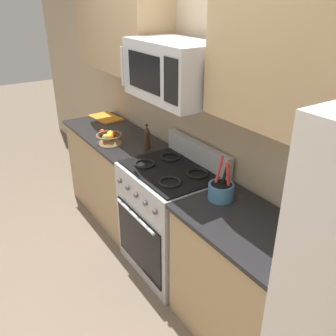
% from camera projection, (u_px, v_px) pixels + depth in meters
% --- Properties ---
extents(ground_plane, '(16.00, 16.00, 0.00)m').
position_uv_depth(ground_plane, '(104.00, 293.00, 2.90)').
color(ground_plane, '#6B5B4C').
extents(wall_back, '(8.00, 0.10, 2.60)m').
position_uv_depth(wall_back, '(210.00, 115.00, 2.83)').
color(wall_back, tan).
rests_on(wall_back, ground).
extents(counter_left, '(1.27, 0.59, 0.91)m').
position_uv_depth(counter_left, '(116.00, 174.00, 3.78)').
color(counter_left, tan).
rests_on(counter_left, ground).
extents(range_oven, '(0.76, 0.63, 1.09)m').
position_uv_depth(range_oven, '(170.00, 218.00, 3.01)').
color(range_oven, '#B2B5BA').
rests_on(range_oven, ground).
extents(counter_right, '(0.90, 0.59, 0.91)m').
position_uv_depth(counter_right, '(241.00, 281.00, 2.38)').
color(counter_right, tan).
rests_on(counter_right, ground).
extents(microwave, '(0.74, 0.44, 0.39)m').
position_uv_depth(microwave, '(174.00, 70.00, 2.50)').
color(microwave, '#B2B5BA').
extents(upper_cabinets_left, '(1.26, 0.34, 0.69)m').
position_uv_depth(upper_cabinets_left, '(121.00, 31.00, 3.26)').
color(upper_cabinets_left, tan).
extents(upper_cabinets_right, '(0.89, 0.34, 0.69)m').
position_uv_depth(upper_cabinets_right, '(287.00, 62.00, 1.84)').
color(upper_cabinets_right, tan).
extents(utensil_crock, '(0.17, 0.17, 0.29)m').
position_uv_depth(utensil_crock, '(221.00, 190.00, 2.42)').
color(utensil_crock, teal).
rests_on(utensil_crock, counter_right).
extents(fruit_basket, '(0.24, 0.24, 0.11)m').
position_uv_depth(fruit_basket, '(109.00, 138.00, 3.32)').
color(fruit_basket, brown).
rests_on(fruit_basket, counter_left).
extents(apple_loose, '(0.07, 0.07, 0.07)m').
position_uv_depth(apple_loose, '(103.00, 132.00, 3.49)').
color(apple_loose, red).
rests_on(apple_loose, counter_left).
extents(cutting_board, '(0.40, 0.28, 0.02)m').
position_uv_depth(cutting_board, '(106.00, 118.00, 3.99)').
color(cutting_board, orange).
rests_on(cutting_board, counter_left).
extents(bottle_soy, '(0.05, 0.05, 0.22)m').
position_uv_depth(bottle_soy, '(147.00, 138.00, 3.18)').
color(bottle_soy, '#382314').
rests_on(bottle_soy, counter_left).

